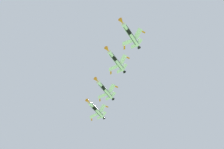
{
  "coord_description": "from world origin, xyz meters",
  "views": [
    {
      "loc": [
        3.74,
        -1.49,
        1.7
      ],
      "look_at": [
        6.53,
        105.65,
        103.08
      ],
      "focal_mm": 55.67,
      "sensor_mm": 36.0,
      "label": 1
    }
  ],
  "objects": [
    {
      "name": "fighter_jet_lead",
      "position": [
        12.73,
        82.49,
        102.18
      ],
      "size": [
        10.78,
        14.45,
        5.35
      ],
      "rotation": [
        0.0,
        0.5,
        2.61
      ],
      "color": "white"
    },
    {
      "name": "fighter_jet_left_wing",
      "position": [
        7.81,
        96.87,
        102.7
      ],
      "size": [
        10.68,
        14.45,
        5.48
      ],
      "rotation": [
        0.0,
        0.55,
        2.61
      ],
      "color": "white"
    },
    {
      "name": "fighter_jet_left_outer",
      "position": [
        -0.51,
        128.02,
        101.45
      ],
      "size": [
        10.74,
        14.45,
        5.41
      ],
      "rotation": [
        0.0,
        0.52,
        2.61
      ],
      "color": "white"
    },
    {
      "name": "fighter_jet_right_wing",
      "position": [
        3.49,
        113.25,
        101.3
      ],
      "size": [
        10.82,
        14.45,
        5.27
      ],
      "rotation": [
        0.0,
        0.47,
        2.61
      ],
      "color": "white"
    }
  ]
}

